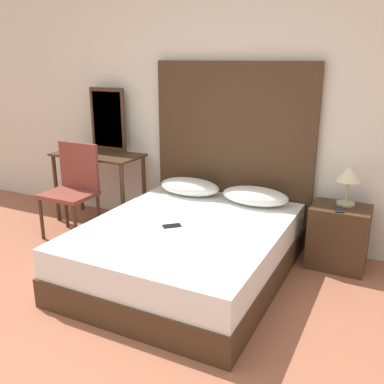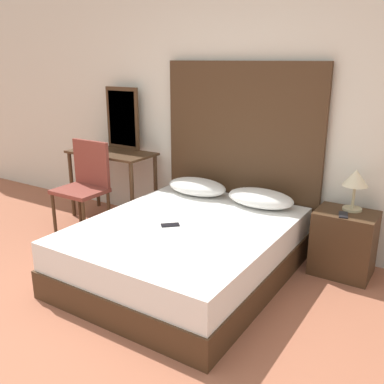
{
  "view_description": "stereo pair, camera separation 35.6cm",
  "coord_description": "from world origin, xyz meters",
  "px_view_note": "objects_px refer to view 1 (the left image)",
  "views": [
    {
      "loc": [
        1.59,
        -1.38,
        1.79
      ],
      "look_at": [
        0.07,
        1.66,
        0.72
      ],
      "focal_mm": 40.0,
      "sensor_mm": 36.0,
      "label": 1
    },
    {
      "loc": [
        1.9,
        -1.21,
        1.79
      ],
      "look_at": [
        0.07,
        1.66,
        0.72
      ],
      "focal_mm": 40.0,
      "sensor_mm": 36.0,
      "label": 2
    }
  ],
  "objects_px": {
    "bed": "(187,250)",
    "nightstand": "(338,237)",
    "vanity_desk": "(98,166)",
    "table_lamp": "(349,176)",
    "phone_on_nightstand": "(339,209)",
    "chair": "(74,184)",
    "phone_on_bed": "(172,226)"
  },
  "relations": [
    {
      "from": "table_lamp",
      "to": "chair",
      "type": "bearing_deg",
      "value": -168.23
    },
    {
      "from": "chair",
      "to": "vanity_desk",
      "type": "bearing_deg",
      "value": 90.34
    },
    {
      "from": "bed",
      "to": "chair",
      "type": "relative_size",
      "value": 2.0
    },
    {
      "from": "table_lamp",
      "to": "phone_on_nightstand",
      "type": "distance_m",
      "value": 0.31
    },
    {
      "from": "vanity_desk",
      "to": "nightstand",
      "type": "bearing_deg",
      "value": 1.11
    },
    {
      "from": "table_lamp",
      "to": "bed",
      "type": "bearing_deg",
      "value": -144.18
    },
    {
      "from": "phone_on_bed",
      "to": "chair",
      "type": "relative_size",
      "value": 0.16
    },
    {
      "from": "phone_on_nightstand",
      "to": "vanity_desk",
      "type": "relative_size",
      "value": 0.16
    },
    {
      "from": "vanity_desk",
      "to": "chair",
      "type": "xyz_separation_m",
      "value": [
        0.0,
        -0.41,
        -0.09
      ]
    },
    {
      "from": "vanity_desk",
      "to": "chair",
      "type": "relative_size",
      "value": 1.03
    },
    {
      "from": "phone_on_bed",
      "to": "table_lamp",
      "type": "height_order",
      "value": "table_lamp"
    },
    {
      "from": "nightstand",
      "to": "phone_on_bed",
      "type": "bearing_deg",
      "value": -144.66
    },
    {
      "from": "chair",
      "to": "bed",
      "type": "bearing_deg",
      "value": -10.97
    },
    {
      "from": "phone_on_bed",
      "to": "nightstand",
      "type": "bearing_deg",
      "value": 35.34
    },
    {
      "from": "bed",
      "to": "vanity_desk",
      "type": "xyz_separation_m",
      "value": [
        -1.46,
        0.7,
        0.41
      ]
    },
    {
      "from": "chair",
      "to": "table_lamp",
      "type": "bearing_deg",
      "value": 11.77
    },
    {
      "from": "vanity_desk",
      "to": "bed",
      "type": "bearing_deg",
      "value": -25.56
    },
    {
      "from": "nightstand",
      "to": "phone_on_nightstand",
      "type": "bearing_deg",
      "value": -95.16
    },
    {
      "from": "phone_on_bed",
      "to": "table_lamp",
      "type": "bearing_deg",
      "value": 37.2
    },
    {
      "from": "bed",
      "to": "nightstand",
      "type": "height_order",
      "value": "nightstand"
    },
    {
      "from": "nightstand",
      "to": "chair",
      "type": "relative_size",
      "value": 0.58
    },
    {
      "from": "phone_on_bed",
      "to": "chair",
      "type": "distance_m",
      "value": 1.43
    },
    {
      "from": "phone_on_bed",
      "to": "phone_on_nightstand",
      "type": "distance_m",
      "value": 1.42
    },
    {
      "from": "phone_on_bed",
      "to": "vanity_desk",
      "type": "distance_m",
      "value": 1.6
    },
    {
      "from": "bed",
      "to": "vanity_desk",
      "type": "bearing_deg",
      "value": 154.44
    },
    {
      "from": "nightstand",
      "to": "table_lamp",
      "type": "height_order",
      "value": "table_lamp"
    },
    {
      "from": "bed",
      "to": "nightstand",
      "type": "relative_size",
      "value": 3.43
    },
    {
      "from": "phone_on_bed",
      "to": "phone_on_nightstand",
      "type": "bearing_deg",
      "value": 32.41
    },
    {
      "from": "phone_on_bed",
      "to": "chair",
      "type": "xyz_separation_m",
      "value": [
        -1.37,
        0.39,
        0.08
      ]
    },
    {
      "from": "bed",
      "to": "phone_on_nightstand",
      "type": "xyz_separation_m",
      "value": [
        1.11,
        0.65,
        0.33
      ]
    },
    {
      "from": "vanity_desk",
      "to": "chair",
      "type": "distance_m",
      "value": 0.43
    },
    {
      "from": "nightstand",
      "to": "vanity_desk",
      "type": "height_order",
      "value": "vanity_desk"
    }
  ]
}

